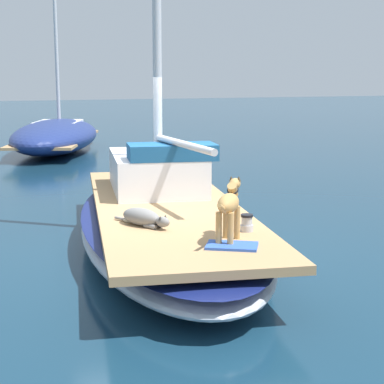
# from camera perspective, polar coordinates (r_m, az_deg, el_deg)

# --- Properties ---
(ground_plane) EXTENTS (120.00, 120.00, 0.00)m
(ground_plane) POSITION_cam_1_polar(r_m,az_deg,el_deg) (9.41, -2.30, -5.03)
(ground_plane) COLOR #143347
(sailboat_main) EXTENTS (3.91, 7.59, 0.66)m
(sailboat_main) POSITION_cam_1_polar(r_m,az_deg,el_deg) (9.33, -2.31, -3.05)
(sailboat_main) COLOR #B2B7C1
(sailboat_main) RESTS_ON ground
(cabin_house) EXTENTS (1.81, 2.46, 0.84)m
(cabin_house) POSITION_cam_1_polar(r_m,az_deg,el_deg) (10.29, -3.14, 2.02)
(cabin_house) COLOR silver
(cabin_house) RESTS_ON sailboat_main
(dog_grey) EXTENTS (0.53, 0.88, 0.22)m
(dog_grey) POSITION_cam_1_polar(r_m,az_deg,el_deg) (7.92, -4.43, -2.31)
(dog_grey) COLOR gray
(dog_grey) RESTS_ON sailboat_main
(dog_tan) EXTENTS (0.64, 0.79, 0.70)m
(dog_tan) POSITION_cam_1_polar(r_m,az_deg,el_deg) (7.11, 3.39, -1.16)
(dog_tan) COLOR tan
(dog_tan) RESTS_ON sailboat_main
(deck_winch) EXTENTS (0.16, 0.16, 0.21)m
(deck_winch) POSITION_cam_1_polar(r_m,az_deg,el_deg) (7.64, 4.99, -2.85)
(deck_winch) COLOR #B7B7BC
(deck_winch) RESTS_ON sailboat_main
(coiled_rope) EXTENTS (0.32, 0.32, 0.04)m
(coiled_rope) POSITION_cam_1_polar(r_m,az_deg,el_deg) (8.23, -5.22, -2.44)
(coiled_rope) COLOR beige
(coiled_rope) RESTS_ON sailboat_main
(deck_towel) EXTENTS (0.67, 0.60, 0.03)m
(deck_towel) POSITION_cam_1_polar(r_m,az_deg,el_deg) (6.95, 3.65, -4.88)
(deck_towel) COLOR blue
(deck_towel) RESTS_ON sailboat_main
(moored_boat_far_astern) EXTENTS (4.83, 7.27, 7.26)m
(moored_boat_far_astern) POSITION_cam_1_polar(r_m,az_deg,el_deg) (21.57, -12.26, 5.05)
(moored_boat_far_astern) COLOR navy
(moored_boat_far_astern) RESTS_ON ground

